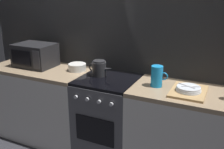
% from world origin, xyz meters
% --- Properties ---
extents(back_wall, '(3.60, 0.05, 2.40)m').
position_xyz_m(back_wall, '(0.00, 0.32, 1.20)').
color(back_wall, gray).
rests_on(back_wall, ground_plane).
extents(counter_left, '(1.20, 0.60, 0.90)m').
position_xyz_m(counter_left, '(-0.90, 0.00, 0.45)').
color(counter_left, silver).
rests_on(counter_left, ground_plane).
extents(stove_unit, '(0.60, 0.63, 0.90)m').
position_xyz_m(stove_unit, '(-0.00, -0.00, 0.45)').
color(stove_unit, '#4C4C51').
rests_on(stove_unit, ground_plane).
extents(counter_right, '(1.20, 0.60, 0.90)m').
position_xyz_m(counter_right, '(0.90, 0.00, 0.45)').
color(counter_right, silver).
rests_on(counter_right, ground_plane).
extents(microwave, '(0.46, 0.35, 0.27)m').
position_xyz_m(microwave, '(-0.98, 0.03, 1.04)').
color(microwave, black).
rests_on(microwave, counter_left).
extents(kettle, '(0.28, 0.15, 0.17)m').
position_xyz_m(kettle, '(-0.12, 0.04, 0.98)').
color(kettle, '#262628').
rests_on(kettle, stove_unit).
extents(mixing_bowl, '(0.20, 0.20, 0.08)m').
position_xyz_m(mixing_bowl, '(-0.43, 0.10, 0.94)').
color(mixing_bowl, silver).
rests_on(mixing_bowl, counter_left).
extents(pitcher, '(0.16, 0.11, 0.20)m').
position_xyz_m(pitcher, '(0.52, -0.00, 1.00)').
color(pitcher, '#198CD8').
rests_on(pitcher, counter_right).
extents(dish_pile, '(0.30, 0.40, 0.07)m').
position_xyz_m(dish_pile, '(0.82, -0.03, 0.92)').
color(dish_pile, tan).
rests_on(dish_pile, counter_right).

